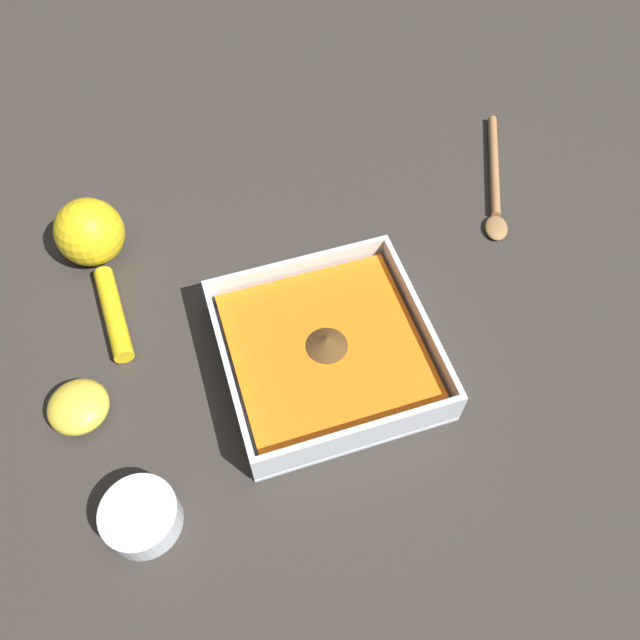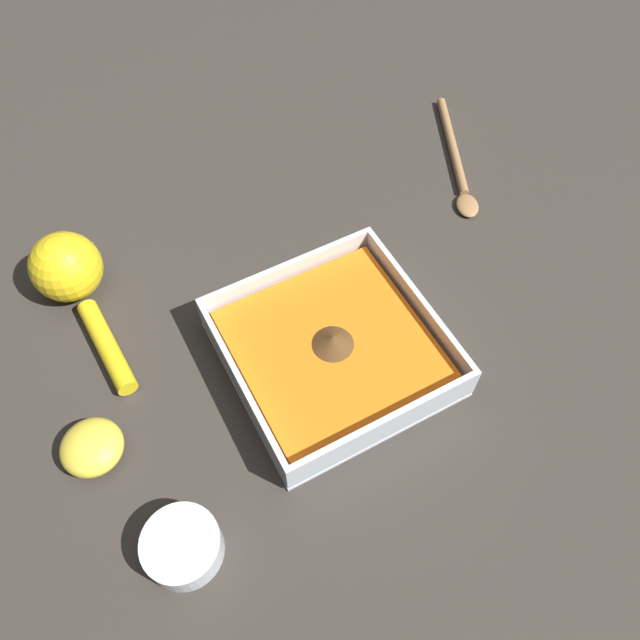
{
  "view_description": "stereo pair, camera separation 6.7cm",
  "coord_description": "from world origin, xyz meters",
  "views": [
    {
      "loc": [
        0.33,
        -0.08,
        0.59
      ],
      "look_at": [
        -0.02,
        0.03,
        0.03
      ],
      "focal_mm": 35.0,
      "sensor_mm": 36.0,
      "label": 1
    },
    {
      "loc": [
        0.3,
        -0.14,
        0.59
      ],
      "look_at": [
        -0.02,
        0.03,
        0.03
      ],
      "focal_mm": 35.0,
      "sensor_mm": 36.0,
      "label": 2
    }
  ],
  "objects": [
    {
      "name": "square_dish",
      "position": [
        0.02,
        0.03,
        0.02
      ],
      "size": [
        0.22,
        0.22,
        0.05
      ],
      "color": "silver",
      "rests_on": "ground_plane"
    },
    {
      "name": "wooden_spoon",
      "position": [
        -0.17,
        0.32,
        0.01
      ],
      "size": [
        0.21,
        0.11,
        0.01
      ],
      "rotation": [
        0.0,
        0.0,
        5.85
      ],
      "color": "olive",
      "rests_on": "ground_plane"
    },
    {
      "name": "lemon_squeezer",
      "position": [
        -0.2,
        -0.19,
        0.04
      ],
      "size": [
        0.2,
        0.08,
        0.08
      ],
      "rotation": [
        0.0,
        0.0,
        3.2
      ],
      "color": "yellow",
      "rests_on": "ground_plane"
    },
    {
      "name": "ground_plane",
      "position": [
        0.0,
        0.0,
        0.0
      ],
      "size": [
        4.0,
        4.0,
        0.0
      ],
      "primitive_type": "plane",
      "color": "#332D28"
    },
    {
      "name": "spice_bowl",
      "position": [
        0.13,
        -0.19,
        0.02
      ],
      "size": [
        0.07,
        0.07,
        0.03
      ],
      "color": "silver",
      "rests_on": "ground_plane"
    },
    {
      "name": "lemon_half",
      "position": [
        0.0,
        -0.23,
        0.02
      ],
      "size": [
        0.06,
        0.06,
        0.03
      ],
      "color": "yellow",
      "rests_on": "ground_plane"
    }
  ]
}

